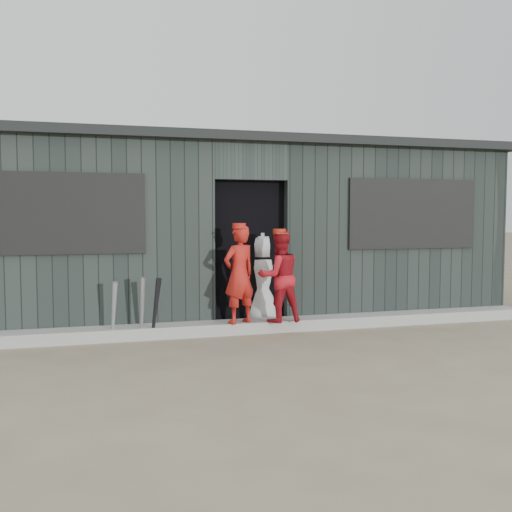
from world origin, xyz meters
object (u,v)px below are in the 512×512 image
object	(u,v)px
player_red_right	(279,277)
player_red_left	(239,274)
bat_right	(155,309)
player_grey_back	(261,280)
dugout	(227,231)
bat_left	(114,311)
bat_mid	(142,308)

from	to	relation	value
player_red_right	player_red_left	bearing A→B (deg)	-10.33
player_red_left	bat_right	bearing A→B (deg)	-18.60
player_grey_back	dugout	world-z (taller)	dugout
bat_left	dugout	xyz separation A→B (m)	(1.81, 1.77, 0.92)
player_red_left	dugout	xyz separation A→B (m)	(0.25, 1.81, 0.51)
player_red_left	player_red_right	bearing A→B (deg)	151.34
bat_mid	bat_right	xyz separation A→B (m)	(0.15, -0.11, -0.00)
bat_mid	bat_right	size ratio (longest dim) A/B	0.98
bat_left	player_red_left	world-z (taller)	player_red_left
player_red_left	player_grey_back	bearing A→B (deg)	-152.56
player_red_left	player_red_right	world-z (taller)	player_red_left
bat_right	player_red_right	size ratio (longest dim) A/B	0.67
bat_left	player_red_right	size ratio (longest dim) A/B	0.63
dugout	bat_right	bearing A→B (deg)	-124.94
player_red_right	player_grey_back	world-z (taller)	player_red_right
player_red_right	player_grey_back	distance (m)	0.60
bat_left	bat_right	world-z (taller)	bat_right
bat_mid	dugout	size ratio (longest dim) A/B	0.09
bat_left	player_red_left	xyz separation A→B (m)	(1.56, -0.04, 0.41)
bat_mid	player_red_left	xyz separation A→B (m)	(1.22, -0.03, 0.39)
bat_right	player_grey_back	world-z (taller)	player_grey_back
bat_right	dugout	world-z (taller)	dugout
bat_left	bat_mid	size ratio (longest dim) A/B	0.95
player_grey_back	dugout	bearing A→B (deg)	-62.25
bat_right	bat_mid	bearing A→B (deg)	144.48
bat_right	player_red_right	distance (m)	1.63
bat_left	player_grey_back	world-z (taller)	player_grey_back
bat_left	player_red_left	size ratio (longest dim) A/B	0.59
player_red_right	dugout	distance (m)	1.96
player_grey_back	player_red_left	bearing A→B (deg)	69.55
player_red_left	bat_mid	bearing A→B (deg)	-24.21
player_red_left	player_grey_back	xyz separation A→B (m)	(0.44, 0.54, -0.15)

